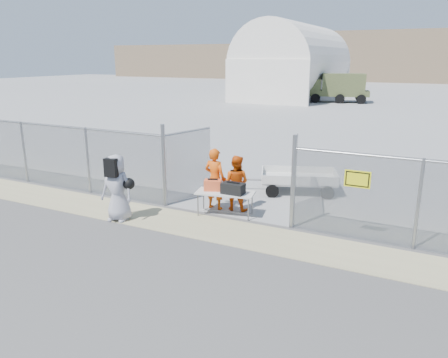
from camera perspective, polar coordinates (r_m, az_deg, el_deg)
The scene contains 14 objects.
ground at distance 10.90m, azimuth -4.74°, elevation -8.13°, with size 160.00×160.00×0.00m, color #3D3B3B.
tarmac_inside at distance 50.96m, azimuth 20.79°, elevation 9.71°, with size 160.00×80.00×0.01m, color gray.
dirt_strip at distance 11.69m, azimuth -2.20°, elevation -6.35°, with size 44.00×1.60×0.01m, color tan.
distant_hills at distance 86.50m, azimuth 27.19°, elevation 14.06°, with size 140.00×6.00×9.00m, color #7F684F, non-canonical shape.
chain_link_fence at distance 12.18m, azimuth 0.00°, elevation 0.00°, with size 40.00×0.20×2.20m, color gray, non-canonical shape.
quonset_hangar at distance 50.84m, azimuth 9.36°, elevation 15.01°, with size 9.00×18.00×8.00m, color white, non-canonical shape.
folding_table at distance 12.47m, azimuth 0.15°, elevation -3.24°, with size 1.64×0.68×0.70m, color silver, non-canonical shape.
orange_bag at distance 12.50m, azimuth -1.46°, elevation -0.79°, with size 0.49×0.32×0.30m, color #EF5C2F.
black_duffel at distance 12.17m, azimuth 1.19°, elevation -1.24°, with size 0.63×0.37×0.30m, color black.
security_worker_left at distance 12.84m, azimuth -1.21°, elevation -0.00°, with size 0.67×0.44×1.84m, color #DD500B.
security_worker_right at distance 12.80m, azimuth 1.57°, elevation -0.51°, with size 0.80×0.62×1.65m, color #DD500B.
visitor at distance 12.28m, azimuth -13.79°, elevation -1.13°, with size 0.91×0.60×1.87m, color #9F9EA8.
utility_trailer at distance 14.81m, azimuth 9.71°, elevation -0.24°, with size 3.21×1.65×0.78m, color silver, non-canonical shape.
military_truck at distance 45.75m, azimuth 14.73°, elevation 11.41°, with size 5.90×2.18×2.82m, color #4E5830, non-canonical shape.
Camera 1 is at (5.23, -8.50, 4.38)m, focal length 35.00 mm.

